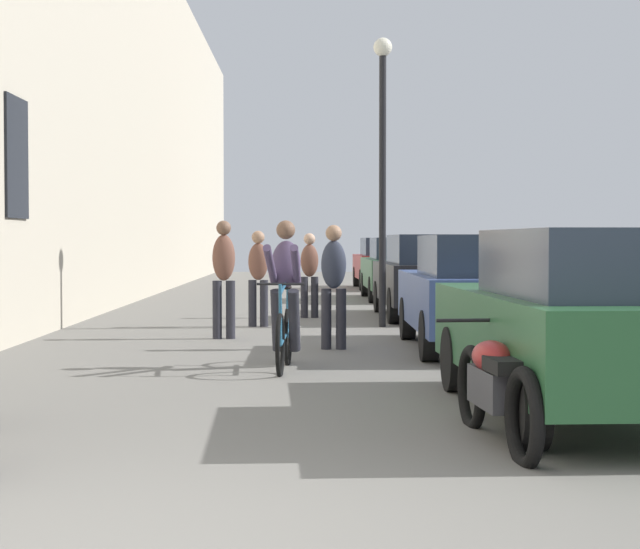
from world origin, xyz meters
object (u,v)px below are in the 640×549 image
Objects in this scene: parked_motorcycle at (496,388)px; parked_car_second at (479,291)px; street_lamp at (383,144)px; parked_car_fifth at (387,262)px; pedestrian_near at (334,279)px; parked_car_third at (431,275)px; parked_car_fourth at (402,268)px; cyclist_on_bicycle at (285,298)px; pedestrian_mid at (224,272)px; parked_car_nearest at (589,321)px; pedestrian_furthest at (309,270)px; pedestrian_far at (258,273)px.

parked_car_second is at bearing 81.70° from parked_motorcycle.
parked_car_fifth is (1.16, 14.00, -2.31)m from street_lamp.
parked_car_second reaches higher than parked_car_fifth.
pedestrian_near is 0.38× the size of parked_car_third.
parked_car_third reaches higher than parked_motorcycle.
street_lamp is 1.13× the size of parked_car_fourth.
street_lamp is (0.93, 3.67, 2.16)m from pedestrian_near.
parked_car_fourth is (2.63, 13.93, -0.01)m from cyclist_on_bicycle.
pedestrian_mid is 0.40× the size of parked_car_nearest.
parked_car_second reaches higher than parked_motorcycle.
cyclist_on_bicycle is 0.36× the size of street_lamp.
parked_motorcycle is at bearing -93.13° from parked_car_fourth.
pedestrian_near is at bearing -99.68° from parked_car_fourth.
pedestrian_furthest is 3.30m from street_lamp.
parked_car_fourth is (2.01, 11.80, -0.15)m from pedestrian_near.
pedestrian_mid is 7.96m from parked_car_nearest.
pedestrian_furthest is at bearing -101.40° from parked_car_fifth.
parked_car_second is at bearing -90.46° from parked_car_fifth.
pedestrian_mid is 0.83× the size of parked_motorcycle.
pedestrian_furthest is 0.37× the size of parked_car_fourth.
pedestrian_far is at bearing -113.39° from pedestrian_furthest.
parked_car_nearest is at bearing -90.30° from parked_car_fifth.
pedestrian_far is 2.23m from pedestrian_furthest.
parked_car_fourth is at bearing 68.34° from pedestrian_far.
street_lamp is at bearing -94.75° from parked_car_fifth.
pedestrian_far is (-1.19, 3.74, -0.03)m from pedestrian_near.
pedestrian_mid reaches higher than pedestrian_furthest.
street_lamp is at bearing -2.08° from pedestrian_far.
pedestrian_mid is at bearing 107.72° from parked_motorcycle.
parked_car_second is (-0.02, 5.41, -0.01)m from parked_car_nearest.
pedestrian_far is 10.62m from parked_motorcycle.
pedestrian_near is 0.39× the size of parked_car_second.
pedestrian_near is 4.36m from street_lamp.
parked_car_nearest is at bearing 47.92° from parked_motorcycle.
pedestrian_near is 1.03× the size of pedestrian_far.
cyclist_on_bicycle is 8.25m from parked_car_third.
pedestrian_near is 17.79m from parked_car_fifth.
parked_car_nearest is at bearing -90.15° from parked_car_third.
pedestrian_near is at bearing -104.21° from street_lamp.
pedestrian_mid is 0.36× the size of street_lamp.
cyclist_on_bicycle is at bearing -106.18° from pedestrian_near.
pedestrian_mid is (-1.60, 1.54, 0.05)m from pedestrian_near.
street_lamp is at bearing 40.05° from pedestrian_mid.
parked_car_third reaches higher than parked_car_nearest.
parked_car_nearest reaches higher than parked_car_fifth.
parked_car_nearest is at bearing -70.53° from pedestrian_near.
pedestrian_furthest reaches higher than parked_motorcycle.
pedestrian_furthest is 0.36× the size of parked_car_third.
parked_car_fifth is at bearing 89.22° from parked_car_fourth.
parked_car_second is at bearing -4.57° from pedestrian_near.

